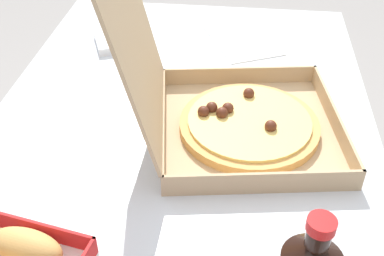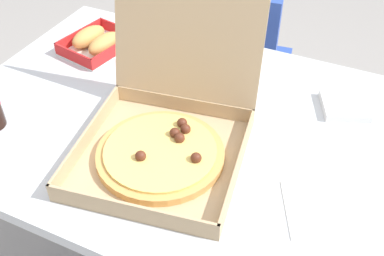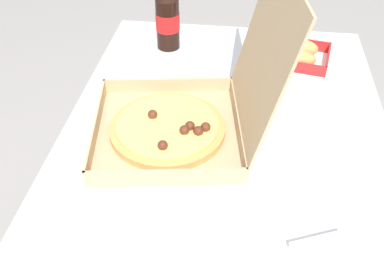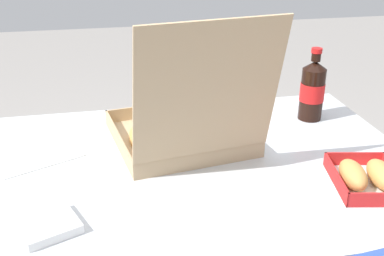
# 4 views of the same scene
# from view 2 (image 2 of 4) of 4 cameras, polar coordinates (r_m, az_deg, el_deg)

# --- Properties ---
(dining_table) EXTENTS (1.19, 0.81, 0.74)m
(dining_table) POSITION_cam_2_polar(r_m,az_deg,el_deg) (1.18, -0.12, -2.62)
(dining_table) COLOR silver
(dining_table) RESTS_ON ground_plane
(chair) EXTENTS (0.44, 0.44, 0.83)m
(chair) POSITION_cam_2_polar(r_m,az_deg,el_deg) (1.80, 4.67, 7.40)
(chair) COLOR #2D4CAD
(chair) RESTS_ON ground_plane
(pizza_box_open) EXTENTS (0.41, 0.48, 0.39)m
(pizza_box_open) POSITION_cam_2_polar(r_m,az_deg,el_deg) (1.03, -3.15, 0.01)
(pizza_box_open) COLOR tan
(pizza_box_open) RESTS_ON dining_table
(bread_side_box) EXTENTS (0.18, 0.22, 0.06)m
(bread_side_box) POSITION_cam_2_polar(r_m,az_deg,el_deg) (1.41, -11.57, 10.31)
(bread_side_box) COLOR white
(bread_side_box) RESTS_ON dining_table
(paper_menu) EXTENTS (0.25, 0.22, 0.00)m
(paper_menu) POSITION_cam_2_polar(r_m,az_deg,el_deg) (0.98, 17.49, -9.50)
(paper_menu) COLOR white
(paper_menu) RESTS_ON dining_table
(napkin_pile) EXTENTS (0.14, 0.14, 0.02)m
(napkin_pile) POSITION_cam_2_polar(r_m,az_deg,el_deg) (1.22, 18.17, 2.61)
(napkin_pile) COLOR white
(napkin_pile) RESTS_ON dining_table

